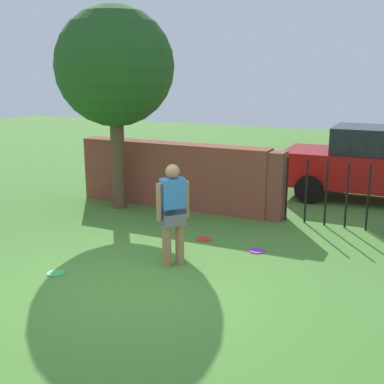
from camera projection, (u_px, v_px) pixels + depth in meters
name	position (u px, v px, depth m)	size (l,w,h in m)	color
ground_plane	(136.00, 285.00, 7.24)	(40.00, 40.00, 0.00)	#4C8433
brick_wall	(173.00, 175.00, 11.25)	(4.43, 0.50, 1.43)	brown
tree	(115.00, 67.00, 10.57)	(2.51, 2.51, 4.32)	brown
person	(173.00, 210.00, 7.78)	(0.40, 0.43, 1.62)	#9E704C
fence_gate	(337.00, 192.00, 9.77)	(2.94, 0.44, 1.40)	brown
car	(377.00, 164.00, 11.67)	(4.23, 1.98, 1.72)	#A51111
frisbee_purple	(256.00, 251.00, 8.58)	(0.27, 0.27, 0.02)	purple
frisbee_green	(56.00, 273.00, 7.65)	(0.27, 0.27, 0.02)	green
frisbee_red	(204.00, 239.00, 9.17)	(0.27, 0.27, 0.02)	red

